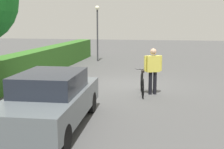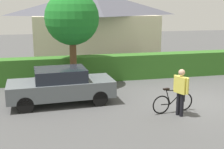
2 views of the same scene
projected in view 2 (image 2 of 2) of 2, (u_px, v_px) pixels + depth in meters
ground_plane at (199, 103)px, 12.00m from camera, size 60.00×60.00×0.00m
hedge_row at (158, 65)px, 16.10m from camera, size 19.24×0.90×1.27m
house_distant at (94, 26)px, 19.71m from camera, size 8.08×4.73×4.68m
parked_car_near at (61, 85)px, 11.76m from camera, size 4.14×1.83×1.41m
bicycle at (173, 102)px, 10.85m from camera, size 1.64×0.50×0.93m
person_rider at (181, 89)px, 10.39m from camera, size 0.36×0.63×1.67m
tree_kerbside at (72, 19)px, 13.72m from camera, size 2.49×2.49×4.46m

